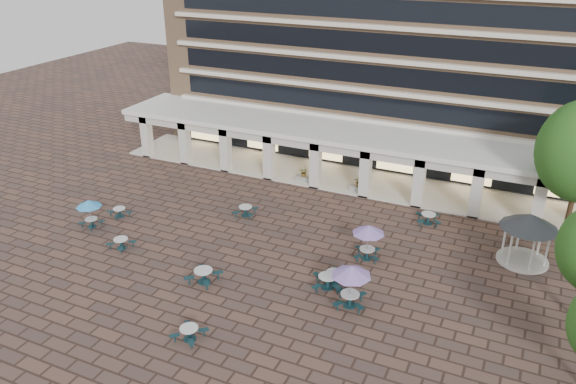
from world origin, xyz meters
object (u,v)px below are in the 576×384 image
object	(u,v)px
planter_left	(304,176)
planter_right	(359,186)
picnic_table_0	(121,243)
gazebo	(529,227)
picnic_table_1	(204,275)

from	to	relation	value
planter_left	planter_right	size ratio (longest dim) A/B	1.00
picnic_table_0	planter_left	bearing A→B (deg)	72.70
gazebo	planter_right	distance (m)	14.19
picnic_table_0	planter_left	world-z (taller)	planter_left
gazebo	planter_left	world-z (taller)	gazebo
planter_left	planter_right	bearing A→B (deg)	0.00
gazebo	planter_right	size ratio (longest dim) A/B	2.40
gazebo	planter_left	xyz separation A→B (m)	(-17.66, 5.71, -2.02)
picnic_table_0	picnic_table_1	xyz separation A→B (m)	(7.14, -1.10, 0.08)
gazebo	planter_right	xyz separation A→B (m)	(-12.83, 5.71, -2.01)
gazebo	planter_right	world-z (taller)	gazebo
picnic_table_1	gazebo	world-z (taller)	gazebo
picnic_table_1	gazebo	distance (m)	20.33
picnic_table_0	picnic_table_1	world-z (taller)	picnic_table_1
picnic_table_0	gazebo	world-z (taller)	gazebo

